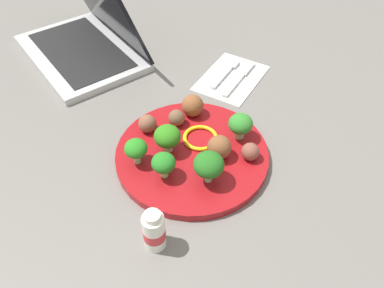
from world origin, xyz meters
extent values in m
plane|color=slate|center=(0.00, 0.00, 0.00)|extent=(4.00, 4.00, 0.00)
cylinder|color=maroon|center=(0.00, 0.00, 0.01)|extent=(0.28, 0.28, 0.02)
cylinder|color=#9BC27F|center=(-0.05, -0.05, 0.03)|extent=(0.01, 0.01, 0.02)
ellipsoid|color=#25681F|center=(-0.05, -0.05, 0.06)|extent=(0.05, 0.05, 0.04)
cylinder|color=#ABBD79|center=(-0.01, 0.04, 0.02)|extent=(0.02, 0.02, 0.02)
ellipsoid|color=#317C1B|center=(-0.01, 0.04, 0.05)|extent=(0.05, 0.05, 0.04)
cylinder|color=#95D070|center=(-0.07, 0.02, 0.02)|extent=(0.01, 0.01, 0.02)
ellipsoid|color=#267A23|center=(-0.07, 0.02, 0.05)|extent=(0.04, 0.04, 0.03)
cylinder|color=#8CCE7A|center=(-0.06, 0.08, 0.03)|extent=(0.01, 0.01, 0.02)
ellipsoid|color=#2A8222|center=(-0.06, 0.08, 0.05)|extent=(0.04, 0.04, 0.03)
cylinder|color=#9BC083|center=(0.07, -0.06, 0.02)|extent=(0.02, 0.02, 0.02)
ellipsoid|color=#32802B|center=(0.07, -0.06, 0.05)|extent=(0.05, 0.05, 0.04)
sphere|color=brown|center=(0.03, -0.10, 0.03)|extent=(0.03, 0.03, 0.03)
sphere|color=brown|center=(0.09, 0.04, 0.04)|extent=(0.04, 0.04, 0.04)
sphere|color=brown|center=(0.01, -0.05, 0.04)|extent=(0.04, 0.04, 0.04)
sphere|color=brown|center=(0.01, 0.10, 0.03)|extent=(0.03, 0.03, 0.03)
sphere|color=brown|center=(0.05, 0.06, 0.03)|extent=(0.03, 0.03, 0.03)
torus|color=yellow|center=(0.04, 0.00, 0.02)|extent=(0.09, 0.09, 0.01)
cube|color=white|center=(0.26, 0.03, 0.00)|extent=(0.18, 0.13, 0.01)
cube|color=silver|center=(0.25, 0.05, 0.01)|extent=(0.09, 0.02, 0.01)
cube|color=silver|center=(0.31, 0.04, 0.01)|extent=(0.03, 0.02, 0.01)
cube|color=white|center=(0.23, 0.01, 0.01)|extent=(0.09, 0.02, 0.01)
cube|color=silver|center=(0.30, 0.01, 0.01)|extent=(0.06, 0.02, 0.01)
cylinder|color=white|center=(-0.18, -0.03, 0.03)|extent=(0.03, 0.03, 0.07)
cylinder|color=red|center=(-0.18, -0.03, 0.03)|extent=(0.03, 0.03, 0.02)
cylinder|color=silver|center=(-0.18, -0.03, 0.07)|extent=(0.02, 0.02, 0.01)
cube|color=#BCBCBC|center=(0.19, 0.39, 0.01)|extent=(0.34, 0.39, 0.02)
cube|color=black|center=(0.19, 0.39, 0.02)|extent=(0.27, 0.32, 0.00)
cube|color=black|center=(0.25, 0.36, 0.11)|extent=(0.21, 0.31, 0.19)
camera|label=1|loc=(-0.44, -0.21, 0.54)|focal=36.68mm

